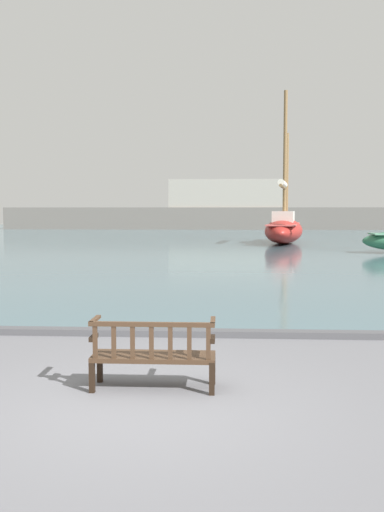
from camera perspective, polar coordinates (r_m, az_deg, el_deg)
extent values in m
plane|color=slate|center=(7.00, -5.09, -14.81)|extent=(160.00, 160.00, 0.00)
cube|color=#476670|center=(50.59, 2.16, 1.97)|extent=(100.00, 80.00, 0.08)
cube|color=#4C4C50|center=(10.67, -2.06, -7.67)|extent=(40.00, 0.30, 0.12)
cube|color=black|center=(7.96, -9.20, -10.88)|extent=(0.07, 0.07, 0.42)
cube|color=black|center=(7.77, 2.09, -11.20)|extent=(0.07, 0.07, 0.42)
cube|color=black|center=(7.53, -9.97, -11.77)|extent=(0.07, 0.07, 0.42)
cube|color=black|center=(7.34, 2.00, -12.15)|extent=(0.07, 0.07, 0.42)
cube|color=#422D1E|center=(7.56, -3.85, -10.01)|extent=(1.60, 0.53, 0.06)
cube|color=#422D1E|center=(7.24, -4.09, -6.84)|extent=(1.60, 0.06, 0.06)
cube|color=#422D1E|center=(7.42, -9.67, -8.48)|extent=(0.06, 0.04, 0.41)
cube|color=#422D1E|center=(7.37, -7.83, -8.55)|extent=(0.06, 0.04, 0.41)
cube|color=#422D1E|center=(7.32, -5.97, -8.61)|extent=(0.06, 0.04, 0.41)
cube|color=#422D1E|center=(7.29, -4.08, -8.66)|extent=(0.06, 0.04, 0.41)
cube|color=#422D1E|center=(7.26, -2.18, -8.70)|extent=(0.06, 0.04, 0.41)
cube|color=#422D1E|center=(7.24, -0.27, -8.73)|extent=(0.06, 0.04, 0.41)
cube|color=#422D1E|center=(7.23, 1.65, -8.75)|extent=(0.06, 0.04, 0.41)
cube|color=black|center=(7.54, -9.82, -8.02)|extent=(0.06, 0.30, 0.06)
cube|color=#422D1E|center=(7.59, -9.68, -6.29)|extent=(0.06, 0.47, 0.04)
cube|color=black|center=(7.35, 2.08, -8.30)|extent=(0.06, 0.30, 0.06)
cube|color=#422D1E|center=(7.39, 2.10, -6.52)|extent=(0.06, 0.47, 0.04)
ellipsoid|color=maroon|center=(39.89, 9.18, 2.49)|extent=(3.98, 9.77, 1.69)
cube|color=#C6514C|center=(39.87, 9.18, 3.16)|extent=(3.18, 8.54, 0.08)
cube|color=beige|center=(39.16, 9.14, 3.82)|extent=(1.81, 3.01, 0.85)
cylinder|color=brown|center=(40.27, 9.29, 9.69)|extent=(0.25, 0.25, 9.07)
cylinder|color=brown|center=(37.87, 9.06, 6.85)|extent=(0.91, 4.50, 0.20)
cylinder|color=silver|center=(37.88, 9.07, 7.15)|extent=(1.04, 4.09, 0.40)
cylinder|color=brown|center=(42.77, 9.45, 7.68)|extent=(0.25, 0.25, 6.54)
cube|color=#66605B|center=(68.36, 2.46, 3.74)|extent=(51.22, 2.40, 2.71)
cube|color=gray|center=(68.38, 3.35, 6.26)|extent=(13.42, 2.00, 3.33)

